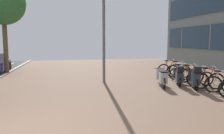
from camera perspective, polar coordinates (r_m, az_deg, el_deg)
bicycle_rack_02 at (r=10.07m, az=26.35°, el=-4.00°), size 1.28×0.62×0.99m
bicycle_rack_03 at (r=10.66m, az=23.55°, el=-3.24°), size 1.36×0.53×1.03m
bicycle_rack_04 at (r=11.35m, az=21.64°, el=-2.69°), size 1.28×0.47×0.96m
bicycle_rack_05 at (r=11.99m, az=19.46°, el=-2.07°), size 1.30×0.55×0.98m
bicycle_rack_06 at (r=12.63m, az=17.33°, el=-1.64°), size 1.24×0.52×0.93m
bicycle_rack_07 at (r=13.43m, az=16.74°, el=-1.01°), size 1.25×0.77×1.02m
bicycle_rack_08 at (r=14.04m, az=14.52°, el=-0.63°), size 1.37×0.55×1.00m
scooter_near at (r=10.39m, az=20.52°, el=-2.70°), size 0.84×1.64×1.06m
scooter_mid at (r=10.44m, az=12.78°, el=-2.77°), size 0.71×1.74×0.81m
scooter_far at (r=10.97m, az=16.80°, el=-2.30°), size 0.89×1.72×0.97m
lamp_post at (r=11.32m, az=-2.14°, el=14.48°), size 0.20×0.52×6.60m
street_tree at (r=15.87m, az=-26.17°, el=14.43°), size 2.72×2.72×5.80m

